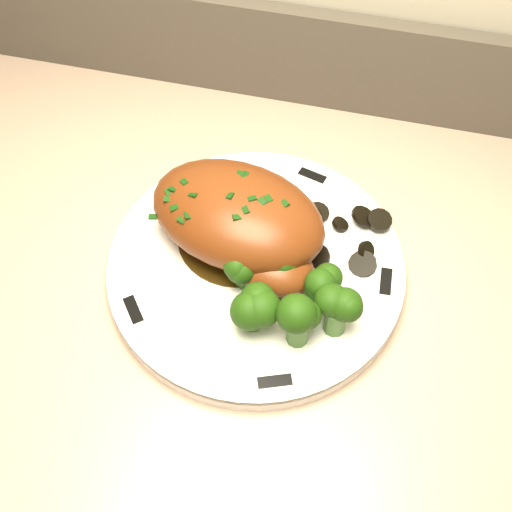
% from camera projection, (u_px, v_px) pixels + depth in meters
% --- Properties ---
extents(counter, '(1.92, 0.65, 0.95)m').
position_uv_depth(counter, '(388.00, 491.00, 0.92)').
color(counter, brown).
rests_on(counter, ground).
extents(plate, '(0.36, 0.36, 0.02)m').
position_uv_depth(plate, '(256.00, 267.00, 0.63)').
color(plate, white).
rests_on(plate, counter).
extents(rim_accent_0, '(0.01, 0.03, 0.00)m').
position_uv_depth(rim_accent_0, '(386.00, 282.00, 0.61)').
color(rim_accent_0, black).
rests_on(rim_accent_0, plate).
extents(rim_accent_1, '(0.03, 0.02, 0.00)m').
position_uv_depth(rim_accent_1, '(312.00, 176.00, 0.68)').
color(rim_accent_1, black).
rests_on(rim_accent_1, plate).
extents(rim_accent_2, '(0.03, 0.03, 0.00)m').
position_uv_depth(rim_accent_2, '(174.00, 189.00, 0.67)').
color(rim_accent_2, black).
rests_on(rim_accent_2, plate).
extents(rim_accent_3, '(0.03, 0.03, 0.00)m').
position_uv_depth(rim_accent_3, '(133.00, 310.00, 0.59)').
color(rim_accent_3, black).
rests_on(rim_accent_3, plate).
extents(rim_accent_4, '(0.03, 0.02, 0.00)m').
position_uv_depth(rim_accent_4, '(275.00, 381.00, 0.55)').
color(rim_accent_4, black).
rests_on(rim_accent_4, plate).
extents(gravy_pool, '(0.12, 0.12, 0.00)m').
position_uv_depth(gravy_pool, '(238.00, 236.00, 0.64)').
color(gravy_pool, '#362509').
rests_on(gravy_pool, plate).
extents(chicken_breast, '(0.20, 0.15, 0.07)m').
position_uv_depth(chicken_breast, '(242.00, 221.00, 0.61)').
color(chicken_breast, brown).
rests_on(chicken_breast, plate).
extents(mushroom_pile, '(0.10, 0.08, 0.03)m').
position_uv_depth(mushroom_pile, '(323.00, 240.00, 0.63)').
color(mushroom_pile, black).
rests_on(mushroom_pile, plate).
extents(broccoli_florets, '(0.12, 0.09, 0.05)m').
position_uv_depth(broccoli_florets, '(289.00, 293.00, 0.57)').
color(broccoli_florets, '#477330').
rests_on(broccoli_florets, plate).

